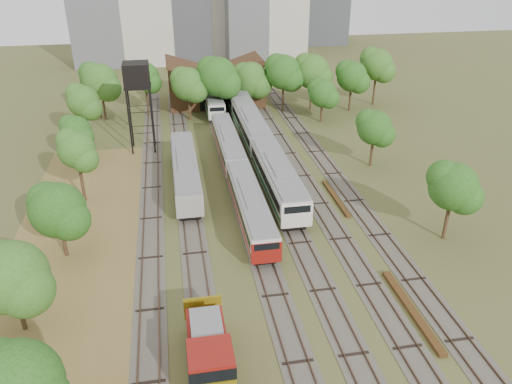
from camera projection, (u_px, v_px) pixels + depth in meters
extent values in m
plane|color=#475123|center=(310.00, 319.00, 37.93)|extent=(240.00, 240.00, 0.00)
cube|color=brown|center=(78.00, 281.00, 42.10)|extent=(14.00, 60.00, 0.04)
cube|color=#4C473D|center=(152.00, 188.00, 57.96)|extent=(2.60, 80.00, 0.06)
cube|color=#472D1E|center=(145.00, 187.00, 57.81)|extent=(0.08, 80.00, 0.14)
cube|color=#472D1E|center=(158.00, 186.00, 58.03)|extent=(0.08, 80.00, 0.14)
cube|color=#4C473D|center=(186.00, 185.00, 58.59)|extent=(2.60, 80.00, 0.06)
cube|color=#472D1E|center=(180.00, 185.00, 58.44)|extent=(0.08, 80.00, 0.14)
cube|color=#472D1E|center=(192.00, 184.00, 58.67)|extent=(0.08, 80.00, 0.14)
cube|color=#4C473D|center=(237.00, 181.00, 59.54)|extent=(2.60, 80.00, 0.06)
cube|color=#472D1E|center=(231.00, 181.00, 59.39)|extent=(0.08, 80.00, 0.14)
cube|color=#472D1E|center=(243.00, 180.00, 59.62)|extent=(0.08, 80.00, 0.14)
cube|color=#4C473D|center=(269.00, 178.00, 60.18)|extent=(2.60, 80.00, 0.06)
cube|color=#472D1E|center=(264.00, 178.00, 60.02)|extent=(0.08, 80.00, 0.14)
cube|color=#472D1E|center=(275.00, 177.00, 60.25)|extent=(0.08, 80.00, 0.14)
cube|color=#4C473D|center=(302.00, 176.00, 60.81)|extent=(2.60, 80.00, 0.06)
cube|color=#472D1E|center=(296.00, 176.00, 60.65)|extent=(0.08, 80.00, 0.14)
cube|color=#472D1E|center=(307.00, 175.00, 60.88)|extent=(0.08, 80.00, 0.14)
cube|color=#4C473D|center=(333.00, 174.00, 61.44)|extent=(2.60, 80.00, 0.06)
cube|color=#472D1E|center=(327.00, 173.00, 61.29)|extent=(0.08, 80.00, 0.14)
cube|color=#472D1E|center=(339.00, 172.00, 61.51)|extent=(0.08, 80.00, 0.14)
cube|color=black|center=(250.00, 218.00, 50.91)|extent=(1.99, 15.64, 0.72)
cube|color=silver|center=(250.00, 206.00, 50.23)|extent=(2.62, 17.00, 2.26)
cube|color=black|center=(250.00, 203.00, 50.11)|extent=(2.68, 15.64, 0.77)
cube|color=slate|center=(250.00, 194.00, 49.65)|extent=(2.41, 16.66, 0.33)
cube|color=maroon|center=(250.00, 211.00, 50.52)|extent=(2.68, 16.66, 0.41)
cube|color=maroon|center=(267.00, 253.00, 42.87)|extent=(2.66, 0.25, 2.03)
cube|color=black|center=(228.00, 154.00, 66.27)|extent=(1.99, 15.64, 0.72)
cube|color=silver|center=(228.00, 143.00, 65.59)|extent=(2.62, 17.00, 2.26)
cube|color=black|center=(228.00, 141.00, 65.47)|extent=(2.68, 15.64, 0.77)
cube|color=slate|center=(228.00, 134.00, 65.01)|extent=(2.41, 16.66, 0.33)
cube|color=maroon|center=(228.00, 148.00, 65.88)|extent=(2.68, 16.66, 0.41)
cube|color=black|center=(278.00, 192.00, 56.05)|extent=(2.33, 15.64, 0.85)
cube|color=silver|center=(278.00, 178.00, 55.26)|extent=(3.08, 17.00, 2.65)
cube|color=black|center=(278.00, 176.00, 55.11)|extent=(3.14, 15.64, 0.90)
cube|color=slate|center=(278.00, 166.00, 54.57)|extent=(2.83, 16.66, 0.38)
cube|color=#1A6B30|center=(278.00, 184.00, 55.59)|extent=(3.14, 16.66, 0.48)
cube|color=silver|center=(297.00, 216.00, 47.90)|extent=(3.12, 0.25, 2.39)
cube|color=black|center=(251.00, 138.00, 71.41)|extent=(2.33, 15.64, 0.85)
cube|color=silver|center=(251.00, 126.00, 70.61)|extent=(3.08, 17.00, 2.65)
cube|color=black|center=(251.00, 124.00, 70.47)|extent=(3.14, 15.64, 0.90)
cube|color=slate|center=(251.00, 116.00, 69.93)|extent=(2.83, 16.66, 0.38)
cube|color=#1A6B30|center=(251.00, 131.00, 70.95)|extent=(3.14, 16.66, 0.48)
cube|color=black|center=(234.00, 103.00, 86.77)|extent=(2.33, 15.64, 0.85)
cube|color=silver|center=(234.00, 93.00, 85.97)|extent=(3.08, 17.00, 2.65)
cube|color=black|center=(234.00, 91.00, 85.83)|extent=(3.14, 15.64, 0.90)
cube|color=slate|center=(234.00, 84.00, 85.29)|extent=(2.83, 16.66, 0.38)
cube|color=#1A6B30|center=(234.00, 97.00, 86.31)|extent=(3.14, 16.66, 0.48)
cube|color=black|center=(212.00, 107.00, 84.76)|extent=(2.01, 14.72, 0.73)
cube|color=silver|center=(212.00, 98.00, 84.08)|extent=(2.66, 16.00, 2.29)
cube|color=black|center=(212.00, 97.00, 83.95)|extent=(2.72, 14.72, 0.78)
cube|color=slate|center=(212.00, 91.00, 83.49)|extent=(2.44, 15.68, 0.33)
cube|color=#1A6B30|center=(212.00, 102.00, 84.37)|extent=(2.72, 15.68, 0.41)
cube|color=silver|center=(217.00, 113.00, 77.15)|extent=(2.70, 0.25, 2.06)
cube|color=black|center=(208.00, 359.00, 33.69)|extent=(2.26, 7.20, 0.93)
cube|color=maroon|center=(207.00, 337.00, 33.83)|extent=(2.57, 4.40, 1.54)
cube|color=maroon|center=(211.00, 368.00, 30.57)|extent=(2.78, 2.68, 2.78)
cube|color=black|center=(211.00, 360.00, 30.27)|extent=(2.83, 2.73, 0.93)
cube|color=gold|center=(203.00, 308.00, 36.62)|extent=(2.78, 0.20, 1.85)
cube|color=slate|center=(207.00, 326.00, 32.36)|extent=(2.06, 3.60, 0.21)
cube|color=black|center=(186.00, 183.00, 58.27)|extent=(2.12, 16.56, 0.77)
cube|color=gray|center=(185.00, 170.00, 57.55)|extent=(2.80, 18.00, 2.41)
cube|color=black|center=(185.00, 168.00, 57.42)|extent=(2.86, 16.56, 0.82)
cube|color=slate|center=(184.00, 159.00, 56.92)|extent=(2.58, 17.64, 0.35)
cylinder|color=black|center=(129.00, 123.00, 65.13)|extent=(0.22, 0.22, 8.70)
cylinder|color=black|center=(152.00, 122.00, 65.60)|extent=(0.22, 0.22, 8.70)
cylinder|color=black|center=(130.00, 116.00, 67.71)|extent=(0.22, 0.22, 8.70)
cylinder|color=black|center=(152.00, 115.00, 68.18)|extent=(0.22, 0.22, 8.70)
cube|color=black|center=(138.00, 86.00, 64.64)|extent=(3.43, 3.43, 0.20)
cube|color=black|center=(136.00, 74.00, 63.93)|extent=(3.26, 3.26, 2.94)
cube|color=#4F3316|center=(412.00, 310.00, 38.63)|extent=(0.65, 9.82, 0.33)
cube|color=#4F3316|center=(336.00, 198.00, 55.41)|extent=(0.54, 8.59, 0.28)
cube|color=#3B2315|center=(215.00, 87.00, 87.43)|extent=(16.00, 11.00, 5.50)
cube|color=#3B2315|center=(191.00, 68.00, 85.28)|extent=(8.45, 11.55, 2.96)
cube|color=#3B2315|center=(237.00, 67.00, 86.55)|extent=(8.45, 11.55, 2.96)
cube|color=black|center=(219.00, 98.00, 82.90)|extent=(6.40, 0.15, 4.12)
cylinder|color=#382616|center=(20.00, 309.00, 36.14)|extent=(0.36, 0.36, 3.71)
sphere|color=#1B4F15|center=(11.00, 277.00, 34.85)|extent=(5.23, 5.23, 5.23)
cylinder|color=#382616|center=(63.00, 238.00, 44.76)|extent=(0.36, 0.36, 3.72)
sphere|color=#1B4F15|center=(58.00, 210.00, 43.46)|extent=(4.91, 4.91, 4.91)
cylinder|color=#382616|center=(82.00, 181.00, 54.14)|extent=(0.36, 0.36, 4.73)
sphere|color=#1B4F15|center=(76.00, 150.00, 52.48)|extent=(3.94, 3.94, 3.94)
cylinder|color=#382616|center=(79.00, 151.00, 63.40)|extent=(0.36, 0.36, 3.48)
sphere|color=#1B4F15|center=(76.00, 131.00, 62.18)|extent=(3.89, 3.89, 3.89)
cylinder|color=#382616|center=(88.00, 128.00, 69.26)|extent=(0.36, 0.36, 4.88)
sphere|color=#1B4F15|center=(83.00, 101.00, 67.55)|extent=(4.32, 4.32, 4.32)
cylinder|color=#382616|center=(99.00, 103.00, 79.84)|extent=(0.36, 0.36, 4.93)
sphere|color=#1B4F15|center=(96.00, 79.00, 78.12)|extent=(4.83, 4.83, 4.83)
cylinder|color=#382616|center=(104.00, 105.00, 78.52)|extent=(0.36, 0.36, 4.90)
sphere|color=#1B4F15|center=(100.00, 82.00, 76.80)|extent=(5.48, 5.48, 5.48)
cylinder|color=#382616|center=(147.00, 100.00, 80.83)|extent=(0.36, 0.36, 5.02)
sphere|color=#1B4F15|center=(145.00, 76.00, 79.08)|extent=(4.51, 4.51, 4.51)
cylinder|color=#382616|center=(190.00, 106.00, 78.99)|extent=(0.36, 0.36, 4.48)
sphere|color=#1B4F15|center=(188.00, 84.00, 77.42)|extent=(5.21, 5.21, 5.21)
cylinder|color=#382616|center=(219.00, 102.00, 79.48)|extent=(0.36, 0.36, 5.25)
sphere|color=#1B4F15|center=(218.00, 77.00, 77.64)|extent=(6.14, 6.14, 6.14)
cylinder|color=#382616|center=(251.00, 98.00, 83.93)|extent=(0.36, 0.36, 3.94)
sphere|color=#1B4F15|center=(251.00, 80.00, 82.55)|extent=(5.89, 5.89, 5.89)
cylinder|color=#382616|center=(283.00, 96.00, 82.76)|extent=(0.36, 0.36, 5.15)
sphere|color=#1B4F15|center=(284.00, 72.00, 80.96)|extent=(5.62, 5.62, 5.62)
cylinder|color=#382616|center=(311.00, 95.00, 83.45)|extent=(0.36, 0.36, 5.09)
sphere|color=#1B4F15|center=(312.00, 71.00, 81.67)|extent=(5.66, 5.66, 5.66)
cylinder|color=#382616|center=(350.00, 97.00, 83.20)|extent=(0.36, 0.36, 4.54)
sphere|color=#1B4F15|center=(352.00, 76.00, 81.61)|extent=(4.96, 4.96, 4.96)
cylinder|color=#382616|center=(374.00, 89.00, 86.05)|extent=(0.36, 0.36, 5.46)
sphere|color=#1B4F15|center=(377.00, 64.00, 84.14)|extent=(5.31, 5.31, 5.31)
cylinder|color=#382616|center=(447.00, 219.00, 47.22)|extent=(0.36, 0.36, 4.38)
sphere|color=#1B4F15|center=(453.00, 187.00, 45.69)|extent=(4.50, 4.50, 4.50)
cylinder|color=#382616|center=(372.00, 151.00, 62.86)|extent=(0.36, 0.36, 3.99)
sphere|color=#1B4F15|center=(374.00, 128.00, 61.47)|extent=(4.28, 4.28, 4.28)
cylinder|color=#382616|center=(322.00, 111.00, 78.21)|extent=(0.36, 0.36, 3.62)
sphere|color=#1B4F15|center=(323.00, 93.00, 76.94)|extent=(4.32, 4.32, 4.32)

